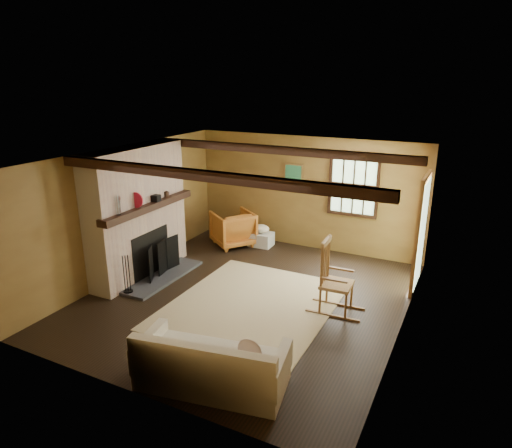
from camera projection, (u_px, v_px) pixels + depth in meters
The scene contains 10 objects.
ground at pixel (247, 298), 7.71m from camera, with size 5.50×5.50×0.00m, color black.
room_envelope at pixel (266, 202), 7.33m from camera, with size 5.02×5.52×2.44m.
fireplace at pixel (139, 218), 8.32m from camera, with size 1.02×2.30×2.40m.
rug at pixel (252, 305), 7.46m from camera, with size 2.50×3.00×0.01m, color #C6B484.
rocking_chair at pixel (334, 281), 7.15m from camera, with size 0.89×0.51×1.20m.
sofa at pixel (211, 368), 5.43m from camera, with size 1.91×1.10×0.73m.
firewood_pile at pixel (230, 231), 10.66m from camera, with size 0.61×0.11×0.22m.
laundry_basket at pixel (261, 239), 10.03m from camera, with size 0.50×0.38×0.30m, color silver.
basket_pillow at pixel (261, 229), 9.96m from camera, with size 0.37×0.30×0.19m, color white.
armchair at pixel (233, 228), 10.01m from camera, with size 0.82×0.84×0.77m, color #BF6026.
Camera 1 is at (3.24, -6.15, 3.58)m, focal length 32.00 mm.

